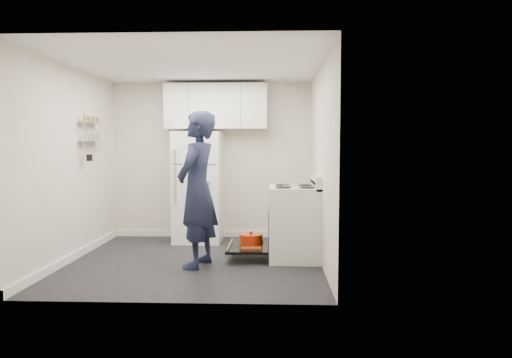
{
  "coord_description": "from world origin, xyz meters",
  "views": [
    {
      "loc": [
        1.0,
        -5.76,
        1.46
      ],
      "look_at": [
        0.78,
        0.14,
        1.05
      ],
      "focal_mm": 32.0,
      "sensor_mm": 36.0,
      "label": 1
    }
  ],
  "objects_px": {
    "open_oven_door": "(250,244)",
    "person": "(197,189)",
    "refrigerator": "(198,186)"
  },
  "relations": [
    {
      "from": "open_oven_door",
      "to": "refrigerator",
      "type": "bearing_deg",
      "value": 128.05
    },
    {
      "from": "open_oven_door",
      "to": "person",
      "type": "xyz_separation_m",
      "value": [
        -0.62,
        -0.42,
        0.75
      ]
    },
    {
      "from": "open_oven_door",
      "to": "person",
      "type": "relative_size",
      "value": 0.37
    },
    {
      "from": "refrigerator",
      "to": "person",
      "type": "xyz_separation_m",
      "value": [
        0.24,
        -1.51,
        0.1
      ]
    },
    {
      "from": "open_oven_door",
      "to": "refrigerator",
      "type": "height_order",
      "value": "refrigerator"
    },
    {
      "from": "refrigerator",
      "to": "person",
      "type": "distance_m",
      "value": 1.54
    },
    {
      "from": "open_oven_door",
      "to": "refrigerator",
      "type": "distance_m",
      "value": 1.54
    },
    {
      "from": "open_oven_door",
      "to": "refrigerator",
      "type": "relative_size",
      "value": 0.4
    },
    {
      "from": "refrigerator",
      "to": "person",
      "type": "height_order",
      "value": "person"
    },
    {
      "from": "person",
      "to": "open_oven_door",
      "type": "bearing_deg",
      "value": 137.88
    }
  ]
}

